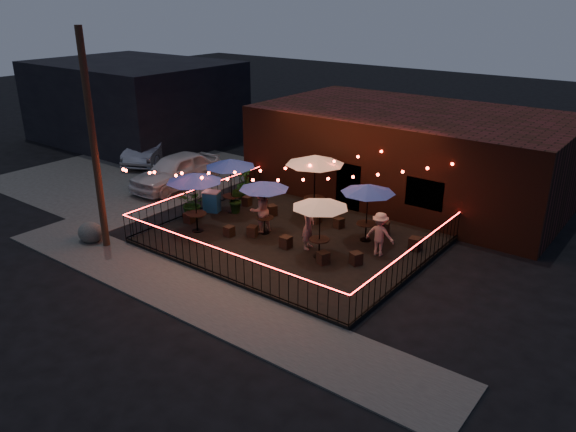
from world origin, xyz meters
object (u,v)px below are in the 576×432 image
(cafe_table_2, at_px, (264,186))
(cafe_table_3, at_px, (315,160))
(cafe_table_4, at_px, (320,204))
(cafe_table_0, at_px, (194,178))
(boulder, at_px, (91,233))
(cafe_table_1, at_px, (230,164))
(cooler, at_px, (212,201))
(cafe_table_5, at_px, (368,189))
(utility_pole, at_px, (94,144))

(cafe_table_2, bearing_deg, cafe_table_3, 78.37)
(cafe_table_2, bearing_deg, cafe_table_4, -9.30)
(cafe_table_0, distance_m, boulder, 4.53)
(cafe_table_2, height_order, cafe_table_3, cafe_table_3)
(cafe_table_4, height_order, boulder, cafe_table_4)
(cafe_table_4, bearing_deg, cafe_table_2, 170.70)
(cafe_table_1, distance_m, cooler, 1.90)
(cafe_table_2, relative_size, cafe_table_4, 0.89)
(cafe_table_3, height_order, cafe_table_5, cafe_table_3)
(cafe_table_2, height_order, boulder, cafe_table_2)
(cafe_table_5, bearing_deg, boulder, -143.71)
(cafe_table_0, bearing_deg, cafe_table_2, 33.10)
(cafe_table_4, bearing_deg, cooler, 171.71)
(boulder, bearing_deg, cafe_table_5, 36.29)
(utility_pole, height_order, cafe_table_5, utility_pole)
(cafe_table_5, xyz_separation_m, cooler, (-6.83, -1.37, -1.59))
(cafe_table_0, xyz_separation_m, cafe_table_4, (5.19, 1.00, -0.18))
(cafe_table_3, height_order, boulder, cafe_table_3)
(cafe_table_4, distance_m, cafe_table_5, 2.36)
(boulder, bearing_deg, cooler, 70.82)
(cafe_table_2, height_order, cafe_table_5, cafe_table_5)
(cafe_table_0, xyz_separation_m, cafe_table_2, (2.26, 1.47, -0.25))
(cafe_table_1, distance_m, cafe_table_3, 3.59)
(cafe_table_1, distance_m, cafe_table_4, 5.72)
(cooler, bearing_deg, boulder, -129.90)
(cafe_table_0, bearing_deg, cafe_table_5, 29.54)
(cafe_table_1, distance_m, boulder, 6.23)
(cafe_table_4, distance_m, cooler, 6.49)
(utility_pole, bearing_deg, cafe_table_5, 38.53)
(cafe_table_2, distance_m, cafe_table_5, 3.95)
(utility_pole, distance_m, cafe_table_5, 10.04)
(cafe_table_2, bearing_deg, utility_pole, -134.05)
(cafe_table_1, relative_size, cafe_table_4, 1.15)
(utility_pole, distance_m, cafe_table_4, 8.33)
(cafe_table_3, distance_m, cooler, 4.86)
(cafe_table_3, bearing_deg, cafe_table_2, -101.63)
(cafe_table_4, xyz_separation_m, cafe_table_5, (0.59, 2.28, 0.04))
(cafe_table_5, bearing_deg, cafe_table_1, -172.01)
(cafe_table_5, bearing_deg, cafe_table_0, -150.46)
(cafe_table_5, bearing_deg, cafe_table_2, -152.89)
(cafe_table_2, distance_m, cafe_table_4, 2.96)
(utility_pole, relative_size, cafe_table_0, 2.91)
(cafe_table_1, distance_m, cafe_table_2, 2.79)
(cafe_table_3, bearing_deg, cafe_table_4, -52.42)
(boulder, bearing_deg, utility_pole, 7.87)
(cafe_table_1, height_order, cafe_table_5, cafe_table_1)
(cafe_table_1, height_order, cooler, cafe_table_1)
(cafe_table_2, distance_m, cooler, 3.66)
(cafe_table_3, xyz_separation_m, cafe_table_4, (2.39, -3.10, -0.44))
(cooler, bearing_deg, cafe_table_1, 15.32)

